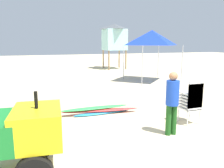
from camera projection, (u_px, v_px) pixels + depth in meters
The scene contains 6 objects.
ground at pixel (148, 157), 4.58m from camera, with size 80.00×80.00×0.00m, color beige.
stacked_plastic_chairs at pixel (192, 99), 6.32m from camera, with size 0.48×0.48×1.29m.
surfboard_pile at pixel (99, 110), 7.34m from camera, with size 2.59×0.64×0.24m.
lifeguard_near_center at pixel (172, 99), 5.55m from camera, with size 0.32×0.32×1.61m.
popup_canopy at pixel (152, 38), 13.17m from camera, with size 2.58×2.58×3.03m.
lifeguard_tower at pixel (114, 37), 19.54m from camera, with size 1.98×1.98×3.91m.
Camera 1 is at (-2.14, -3.72, 2.31)m, focal length 35.89 mm.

